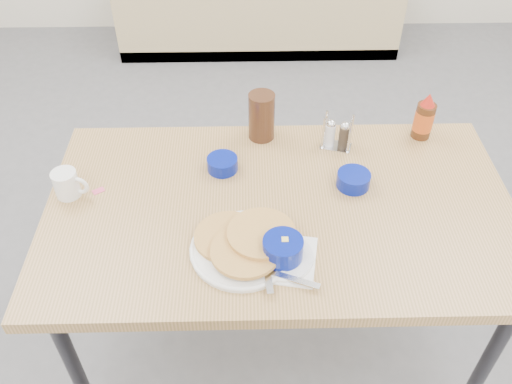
{
  "coord_description": "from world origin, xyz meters",
  "views": [
    {
      "loc": [
        -0.1,
        -0.9,
        1.89
      ],
      "look_at": [
        -0.07,
        0.24,
        0.82
      ],
      "focal_mm": 38.0,
      "sensor_mm": 36.0,
      "label": 1
    }
  ],
  "objects_px": {
    "dining_table": "(280,220)",
    "creamer_bowl": "(222,164)",
    "amber_tumbler": "(262,116)",
    "grits_setting": "(283,252)",
    "coffee_mug": "(67,184)",
    "butter_bowl": "(353,180)",
    "pancake_plate": "(244,245)",
    "condiment_caddy": "(337,136)",
    "syrup_bottle": "(424,118)"
  },
  "relations": [
    {
      "from": "pancake_plate",
      "to": "coffee_mug",
      "type": "bearing_deg",
      "value": 156.1
    },
    {
      "from": "coffee_mug",
      "to": "amber_tumbler",
      "type": "xyz_separation_m",
      "value": [
        0.59,
        0.28,
        0.04
      ]
    },
    {
      "from": "pancake_plate",
      "to": "condiment_caddy",
      "type": "xyz_separation_m",
      "value": [
        0.31,
        0.45,
        0.02
      ]
    },
    {
      "from": "coffee_mug",
      "to": "amber_tumbler",
      "type": "distance_m",
      "value": 0.65
    },
    {
      "from": "pancake_plate",
      "to": "syrup_bottle",
      "type": "bearing_deg",
      "value": 39.58
    },
    {
      "from": "grits_setting",
      "to": "condiment_caddy",
      "type": "height_order",
      "value": "condiment_caddy"
    },
    {
      "from": "pancake_plate",
      "to": "amber_tumbler",
      "type": "xyz_separation_m",
      "value": [
        0.06,
        0.51,
        0.06
      ]
    },
    {
      "from": "pancake_plate",
      "to": "coffee_mug",
      "type": "xyz_separation_m",
      "value": [
        -0.53,
        0.23,
        0.02
      ]
    },
    {
      "from": "coffee_mug",
      "to": "grits_setting",
      "type": "xyz_separation_m",
      "value": [
        0.63,
        -0.27,
        -0.01
      ]
    },
    {
      "from": "dining_table",
      "to": "creamer_bowl",
      "type": "distance_m",
      "value": 0.26
    },
    {
      "from": "pancake_plate",
      "to": "coffee_mug",
      "type": "height_order",
      "value": "coffee_mug"
    },
    {
      "from": "coffee_mug",
      "to": "syrup_bottle",
      "type": "distance_m",
      "value": 1.17
    },
    {
      "from": "creamer_bowl",
      "to": "butter_bowl",
      "type": "height_order",
      "value": "butter_bowl"
    },
    {
      "from": "pancake_plate",
      "to": "creamer_bowl",
      "type": "xyz_separation_m",
      "value": [
        -0.07,
        0.34,
        0.0
      ]
    },
    {
      "from": "syrup_bottle",
      "to": "butter_bowl",
      "type": "bearing_deg",
      "value": -137.45
    },
    {
      "from": "creamer_bowl",
      "to": "grits_setting",
      "type": "bearing_deg",
      "value": -65.87
    },
    {
      "from": "pancake_plate",
      "to": "condiment_caddy",
      "type": "bearing_deg",
      "value": 55.36
    },
    {
      "from": "syrup_bottle",
      "to": "pancake_plate",
      "type": "bearing_deg",
      "value": -140.42
    },
    {
      "from": "creamer_bowl",
      "to": "syrup_bottle",
      "type": "height_order",
      "value": "syrup_bottle"
    },
    {
      "from": "dining_table",
      "to": "grits_setting",
      "type": "relative_size",
      "value": 6.4
    },
    {
      "from": "dining_table",
      "to": "butter_bowl",
      "type": "bearing_deg",
      "value": 19.91
    },
    {
      "from": "dining_table",
      "to": "amber_tumbler",
      "type": "height_order",
      "value": "amber_tumbler"
    },
    {
      "from": "amber_tumbler",
      "to": "dining_table",
      "type": "bearing_deg",
      "value": -82.15
    },
    {
      "from": "coffee_mug",
      "to": "syrup_bottle",
      "type": "xyz_separation_m",
      "value": [
        1.13,
        0.27,
        0.03
      ]
    },
    {
      "from": "grits_setting",
      "to": "butter_bowl",
      "type": "bearing_deg",
      "value": 51.23
    },
    {
      "from": "condiment_caddy",
      "to": "dining_table",
      "type": "bearing_deg",
      "value": -109.09
    },
    {
      "from": "dining_table",
      "to": "creamer_bowl",
      "type": "xyz_separation_m",
      "value": [
        -0.18,
        0.17,
        0.08
      ]
    },
    {
      "from": "dining_table",
      "to": "pancake_plate",
      "type": "height_order",
      "value": "pancake_plate"
    },
    {
      "from": "pancake_plate",
      "to": "grits_setting",
      "type": "bearing_deg",
      "value": -19.78
    },
    {
      "from": "amber_tumbler",
      "to": "condiment_caddy",
      "type": "relative_size",
      "value": 1.37
    },
    {
      "from": "grits_setting",
      "to": "syrup_bottle",
      "type": "relative_size",
      "value": 1.29
    },
    {
      "from": "pancake_plate",
      "to": "creamer_bowl",
      "type": "height_order",
      "value": "pancake_plate"
    },
    {
      "from": "dining_table",
      "to": "creamer_bowl",
      "type": "height_order",
      "value": "creamer_bowl"
    },
    {
      "from": "creamer_bowl",
      "to": "butter_bowl",
      "type": "bearing_deg",
      "value": -12.07
    },
    {
      "from": "butter_bowl",
      "to": "condiment_caddy",
      "type": "bearing_deg",
      "value": 98.06
    },
    {
      "from": "dining_table",
      "to": "pancake_plate",
      "type": "xyz_separation_m",
      "value": [
        -0.11,
        -0.17,
        0.08
      ]
    },
    {
      "from": "dining_table",
      "to": "creamer_bowl",
      "type": "relative_size",
      "value": 14.34
    },
    {
      "from": "coffee_mug",
      "to": "creamer_bowl",
      "type": "xyz_separation_m",
      "value": [
        0.46,
        0.11,
        -0.02
      ]
    },
    {
      "from": "grits_setting",
      "to": "butter_bowl",
      "type": "xyz_separation_m",
      "value": [
        0.23,
        0.29,
        -0.01
      ]
    },
    {
      "from": "butter_bowl",
      "to": "amber_tumbler",
      "type": "bearing_deg",
      "value": 136.94
    },
    {
      "from": "grits_setting",
      "to": "creamer_bowl",
      "type": "height_order",
      "value": "grits_setting"
    },
    {
      "from": "amber_tumbler",
      "to": "condiment_caddy",
      "type": "height_order",
      "value": "amber_tumbler"
    },
    {
      "from": "coffee_mug",
      "to": "grits_setting",
      "type": "relative_size",
      "value": 0.5
    },
    {
      "from": "creamer_bowl",
      "to": "butter_bowl",
      "type": "distance_m",
      "value": 0.41
    },
    {
      "from": "coffee_mug",
      "to": "dining_table",
      "type": "bearing_deg",
      "value": -5.48
    },
    {
      "from": "dining_table",
      "to": "coffee_mug",
      "type": "height_order",
      "value": "coffee_mug"
    },
    {
      "from": "creamer_bowl",
      "to": "condiment_caddy",
      "type": "relative_size",
      "value": 0.8
    },
    {
      "from": "amber_tumbler",
      "to": "grits_setting",
      "type": "bearing_deg",
      "value": -85.78
    },
    {
      "from": "coffee_mug",
      "to": "condiment_caddy",
      "type": "distance_m",
      "value": 0.86
    },
    {
      "from": "butter_bowl",
      "to": "amber_tumbler",
      "type": "relative_size",
      "value": 0.62
    }
  ]
}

